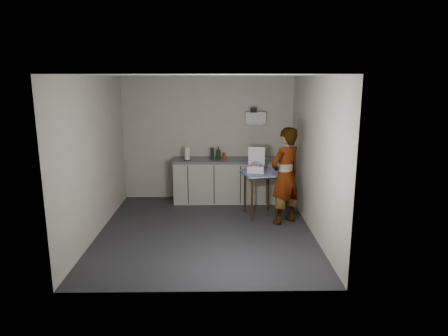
{
  "coord_description": "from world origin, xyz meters",
  "views": [
    {
      "loc": [
        0.21,
        -6.44,
        2.56
      ],
      "look_at": [
        0.32,
        0.45,
        1.0
      ],
      "focal_mm": 32.0,
      "sensor_mm": 36.0,
      "label": 1
    }
  ],
  "objects_px": {
    "soap_bottle": "(218,153)",
    "paper_towel": "(187,154)",
    "kitchen_counter": "(227,181)",
    "soda_can": "(224,156)",
    "dark_bottle": "(212,154)",
    "standing_man": "(285,176)",
    "side_table": "(261,178)",
    "dish_rack": "(261,156)",
    "bakery_box": "(256,166)"
  },
  "relations": [
    {
      "from": "side_table",
      "to": "dish_rack",
      "type": "height_order",
      "value": "dish_rack"
    },
    {
      "from": "soda_can",
      "to": "dark_bottle",
      "type": "xyz_separation_m",
      "value": [
        -0.24,
        -0.06,
        0.06
      ]
    },
    {
      "from": "soda_can",
      "to": "dark_bottle",
      "type": "height_order",
      "value": "dark_bottle"
    },
    {
      "from": "dish_rack",
      "to": "bakery_box",
      "type": "height_order",
      "value": "bakery_box"
    },
    {
      "from": "standing_man",
      "to": "kitchen_counter",
      "type": "bearing_deg",
      "value": -88.58
    },
    {
      "from": "soap_bottle",
      "to": "paper_towel",
      "type": "height_order",
      "value": "soap_bottle"
    },
    {
      "from": "side_table",
      "to": "soda_can",
      "type": "bearing_deg",
      "value": 113.51
    },
    {
      "from": "side_table",
      "to": "dark_bottle",
      "type": "xyz_separation_m",
      "value": [
        -0.91,
        0.88,
        0.3
      ]
    },
    {
      "from": "kitchen_counter",
      "to": "standing_man",
      "type": "height_order",
      "value": "standing_man"
    },
    {
      "from": "soap_bottle",
      "to": "soda_can",
      "type": "xyz_separation_m",
      "value": [
        0.12,
        0.1,
        -0.07
      ]
    },
    {
      "from": "kitchen_counter",
      "to": "soap_bottle",
      "type": "distance_m",
      "value": 0.65
    },
    {
      "from": "side_table",
      "to": "standing_man",
      "type": "distance_m",
      "value": 0.59
    },
    {
      "from": "paper_towel",
      "to": "dish_rack",
      "type": "bearing_deg",
      "value": 3.49
    },
    {
      "from": "side_table",
      "to": "bakery_box",
      "type": "height_order",
      "value": "bakery_box"
    },
    {
      "from": "side_table",
      "to": "soda_can",
      "type": "relative_size",
      "value": 6.66
    },
    {
      "from": "soda_can",
      "to": "dish_rack",
      "type": "xyz_separation_m",
      "value": [
        0.77,
        -0.05,
        -0.0
      ]
    },
    {
      "from": "kitchen_counter",
      "to": "side_table",
      "type": "bearing_deg",
      "value": -56.02
    },
    {
      "from": "side_table",
      "to": "soda_can",
      "type": "height_order",
      "value": "soda_can"
    },
    {
      "from": "bakery_box",
      "to": "standing_man",
      "type": "bearing_deg",
      "value": -37.48
    },
    {
      "from": "standing_man",
      "to": "paper_towel",
      "type": "height_order",
      "value": "standing_man"
    },
    {
      "from": "kitchen_counter",
      "to": "soda_can",
      "type": "distance_m",
      "value": 0.55
    },
    {
      "from": "soda_can",
      "to": "paper_towel",
      "type": "height_order",
      "value": "paper_towel"
    },
    {
      "from": "side_table",
      "to": "dish_rack",
      "type": "bearing_deg",
      "value": 72.11
    },
    {
      "from": "side_table",
      "to": "soap_bottle",
      "type": "xyz_separation_m",
      "value": [
        -0.79,
        0.85,
        0.32
      ]
    },
    {
      "from": "side_table",
      "to": "soap_bottle",
      "type": "distance_m",
      "value": 1.2
    },
    {
      "from": "kitchen_counter",
      "to": "bakery_box",
      "type": "relative_size",
      "value": 5.06
    },
    {
      "from": "soap_bottle",
      "to": "dish_rack",
      "type": "distance_m",
      "value": 0.89
    },
    {
      "from": "soap_bottle",
      "to": "dark_bottle",
      "type": "relative_size",
      "value": 1.11
    },
    {
      "from": "dark_bottle",
      "to": "paper_towel",
      "type": "xyz_separation_m",
      "value": [
        -0.51,
        -0.08,
        0.0
      ]
    },
    {
      "from": "paper_towel",
      "to": "bakery_box",
      "type": "distance_m",
      "value": 1.53
    },
    {
      "from": "soap_bottle",
      "to": "soda_can",
      "type": "relative_size",
      "value": 2.16
    },
    {
      "from": "soap_bottle",
      "to": "dish_rack",
      "type": "xyz_separation_m",
      "value": [
        0.88,
        0.05,
        -0.08
      ]
    },
    {
      "from": "side_table",
      "to": "dark_bottle",
      "type": "bearing_deg",
      "value": 124.1
    },
    {
      "from": "kitchen_counter",
      "to": "dark_bottle",
      "type": "height_order",
      "value": "dark_bottle"
    },
    {
      "from": "soda_can",
      "to": "dish_rack",
      "type": "distance_m",
      "value": 0.77
    },
    {
      "from": "side_table",
      "to": "paper_towel",
      "type": "distance_m",
      "value": 1.67
    },
    {
      "from": "paper_towel",
      "to": "bakery_box",
      "type": "height_order",
      "value": "bakery_box"
    },
    {
      "from": "soap_bottle",
      "to": "dish_rack",
      "type": "relative_size",
      "value": 0.74
    },
    {
      "from": "standing_man",
      "to": "soda_can",
      "type": "bearing_deg",
      "value": -87.71
    },
    {
      "from": "standing_man",
      "to": "dish_rack",
      "type": "relative_size",
      "value": 4.76
    },
    {
      "from": "soda_can",
      "to": "standing_man",
      "type": "bearing_deg",
      "value": -52.05
    },
    {
      "from": "standing_man",
      "to": "dark_bottle",
      "type": "distance_m",
      "value": 1.85
    },
    {
      "from": "standing_man",
      "to": "soap_bottle",
      "type": "height_order",
      "value": "standing_man"
    },
    {
      "from": "standing_man",
      "to": "paper_towel",
      "type": "distance_m",
      "value": 2.19
    },
    {
      "from": "side_table",
      "to": "soap_bottle",
      "type": "height_order",
      "value": "soap_bottle"
    },
    {
      "from": "dark_bottle",
      "to": "paper_towel",
      "type": "bearing_deg",
      "value": -171.29
    },
    {
      "from": "kitchen_counter",
      "to": "dark_bottle",
      "type": "relative_size",
      "value": 9.19
    },
    {
      "from": "dark_bottle",
      "to": "dish_rack",
      "type": "distance_m",
      "value": 1.01
    },
    {
      "from": "kitchen_counter",
      "to": "paper_towel",
      "type": "height_order",
      "value": "paper_towel"
    },
    {
      "from": "dark_bottle",
      "to": "bakery_box",
      "type": "relative_size",
      "value": 0.55
    }
  ]
}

